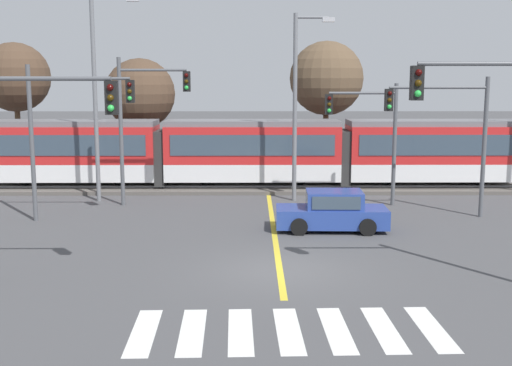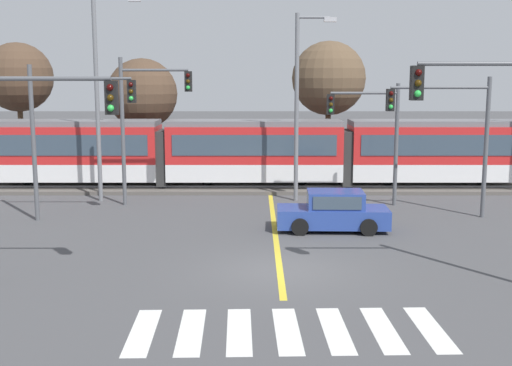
% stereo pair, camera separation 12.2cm
% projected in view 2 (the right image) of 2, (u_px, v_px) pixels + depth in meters
% --- Properties ---
extents(ground_plane, '(200.00, 200.00, 0.00)m').
position_uv_depth(ground_plane, '(279.00, 270.00, 19.31)').
color(ground_plane, '#474749').
extents(track_bed, '(120.00, 4.00, 0.18)m').
position_uv_depth(track_bed, '(268.00, 187.00, 33.81)').
color(track_bed, '#56514C').
rests_on(track_bed, ground).
extents(rail_near, '(120.00, 0.08, 0.10)m').
position_uv_depth(rail_near, '(269.00, 187.00, 33.07)').
color(rail_near, '#939399').
rests_on(rail_near, track_bed).
extents(rail_far, '(120.00, 0.08, 0.10)m').
position_uv_depth(rail_far, '(268.00, 182.00, 34.50)').
color(rail_far, '#939399').
rests_on(rail_far, track_bed).
extents(light_rail_tram, '(28.00, 2.64, 3.43)m').
position_uv_depth(light_rail_tram, '(253.00, 150.00, 33.49)').
color(light_rail_tram, silver).
rests_on(light_rail_tram, track_bed).
extents(crosswalk_stripe_0, '(0.64, 2.81, 0.01)m').
position_uv_depth(crosswalk_stripe_0, '(141.00, 332.00, 14.57)').
color(crosswalk_stripe_0, silver).
rests_on(crosswalk_stripe_0, ground).
extents(crosswalk_stripe_1, '(0.64, 2.81, 0.01)m').
position_uv_depth(crosswalk_stripe_1, '(190.00, 331.00, 14.60)').
color(crosswalk_stripe_1, silver).
rests_on(crosswalk_stripe_1, ground).
extents(crosswalk_stripe_2, '(0.64, 2.81, 0.01)m').
position_uv_depth(crosswalk_stripe_2, '(238.00, 331.00, 14.63)').
color(crosswalk_stripe_2, silver).
rests_on(crosswalk_stripe_2, ground).
extents(crosswalk_stripe_3, '(0.64, 2.81, 0.01)m').
position_uv_depth(crosswalk_stripe_3, '(286.00, 330.00, 14.66)').
color(crosswalk_stripe_3, silver).
rests_on(crosswalk_stripe_3, ground).
extents(crosswalk_stripe_4, '(0.64, 2.81, 0.01)m').
position_uv_depth(crosswalk_stripe_4, '(334.00, 330.00, 14.69)').
color(crosswalk_stripe_4, silver).
rests_on(crosswalk_stripe_4, ground).
extents(crosswalk_stripe_5, '(0.64, 2.81, 0.01)m').
position_uv_depth(crosswalk_stripe_5, '(382.00, 329.00, 14.72)').
color(crosswalk_stripe_5, silver).
rests_on(crosswalk_stripe_5, ground).
extents(crosswalk_stripe_6, '(0.64, 2.81, 0.01)m').
position_uv_depth(crosswalk_stripe_6, '(429.00, 329.00, 14.75)').
color(crosswalk_stripe_6, silver).
rests_on(crosswalk_stripe_6, ground).
extents(lane_centre_line, '(0.20, 15.41, 0.01)m').
position_uv_depth(lane_centre_line, '(274.00, 231.00, 24.24)').
color(lane_centre_line, gold).
rests_on(lane_centre_line, ground).
extents(sedan_crossing, '(4.25, 2.02, 1.52)m').
position_uv_depth(sedan_crossing, '(332.00, 212.00, 24.35)').
color(sedan_crossing, '#284293').
rests_on(sedan_crossing, ground).
extents(traffic_light_far_right, '(3.25, 0.38, 5.52)m').
position_uv_depth(traffic_light_far_right, '(371.00, 126.00, 28.77)').
color(traffic_light_far_right, '#515459').
rests_on(traffic_light_far_right, ground).
extents(traffic_light_mid_left, '(4.25, 0.38, 6.27)m').
position_uv_depth(traffic_light_mid_left, '(66.00, 119.00, 25.51)').
color(traffic_light_mid_left, '#515459').
rests_on(traffic_light_mid_left, ground).
extents(traffic_light_near_left, '(3.75, 0.38, 6.02)m').
position_uv_depth(traffic_light_near_left, '(28.00, 142.00, 17.22)').
color(traffic_light_near_left, '#515459').
rests_on(traffic_light_near_left, ground).
extents(traffic_light_mid_right, '(4.25, 0.38, 5.80)m').
position_uv_depth(traffic_light_mid_right, '(450.00, 124.00, 26.20)').
color(traffic_light_mid_right, '#515459').
rests_on(traffic_light_mid_right, ground).
extents(traffic_light_near_right, '(3.75, 0.38, 6.61)m').
position_uv_depth(traffic_light_near_right, '(501.00, 132.00, 16.96)').
color(traffic_light_near_right, '#515459').
rests_on(traffic_light_near_right, ground).
extents(traffic_light_far_left, '(3.25, 0.38, 6.67)m').
position_uv_depth(traffic_light_far_left, '(143.00, 111.00, 28.74)').
color(traffic_light_far_left, '#515459').
rests_on(traffic_light_far_left, ground).
extents(street_lamp_west, '(2.25, 0.28, 9.57)m').
position_uv_depth(street_lamp_west, '(99.00, 86.00, 29.56)').
color(street_lamp_west, slate).
rests_on(street_lamp_west, ground).
extents(street_lamp_centre, '(1.87, 0.28, 8.68)m').
position_uv_depth(street_lamp_centre, '(299.00, 97.00, 29.72)').
color(street_lamp_centre, slate).
rests_on(street_lamp_centre, ground).
extents(bare_tree_far_west, '(4.11, 4.11, 7.89)m').
position_uv_depth(bare_tree_far_west, '(17.00, 78.00, 38.22)').
color(bare_tree_far_west, brown).
rests_on(bare_tree_far_west, ground).
extents(bare_tree_west, '(4.00, 4.00, 6.90)m').
position_uv_depth(bare_tree_west, '(141.00, 94.00, 36.53)').
color(bare_tree_west, brown).
rests_on(bare_tree_west, ground).
extents(bare_tree_east, '(4.28, 4.28, 7.91)m').
position_uv_depth(bare_tree_east, '(328.00, 79.00, 37.17)').
color(bare_tree_east, brown).
rests_on(bare_tree_east, ground).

